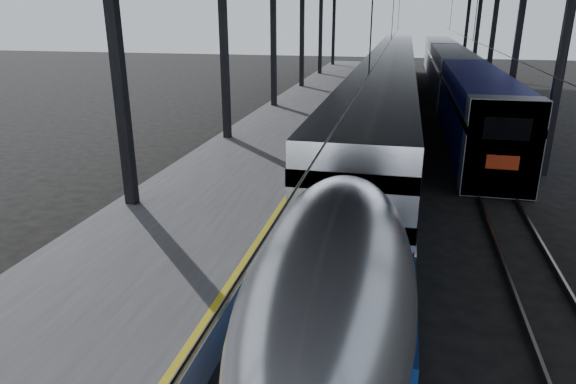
% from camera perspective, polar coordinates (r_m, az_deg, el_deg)
% --- Properties ---
extents(ground, '(160.00, 160.00, 0.00)m').
position_cam_1_polar(ground, '(12.59, -3.58, -15.44)').
color(ground, black).
rests_on(ground, ground).
extents(platform, '(6.00, 80.00, 1.00)m').
position_cam_1_polar(platform, '(31.31, 0.33, 7.08)').
color(platform, '#4C4C4F').
rests_on(platform, ground).
extents(yellow_strip, '(0.30, 80.00, 0.01)m').
position_cam_1_polar(yellow_strip, '(30.75, 5.48, 7.72)').
color(yellow_strip, yellow).
rests_on(yellow_strip, platform).
extents(rails, '(6.52, 80.00, 0.16)m').
position_cam_1_polar(rails, '(30.77, 15.11, 5.38)').
color(rails, slate).
rests_on(rails, ground).
extents(tgv_train, '(3.11, 65.20, 4.46)m').
position_cam_1_polar(tgv_train, '(35.79, 11.06, 10.86)').
color(tgv_train, silver).
rests_on(tgv_train, ground).
extents(second_train, '(2.93, 56.05, 4.04)m').
position_cam_1_polar(second_train, '(48.52, 17.67, 12.44)').
color(second_train, navy).
rests_on(second_train, ground).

